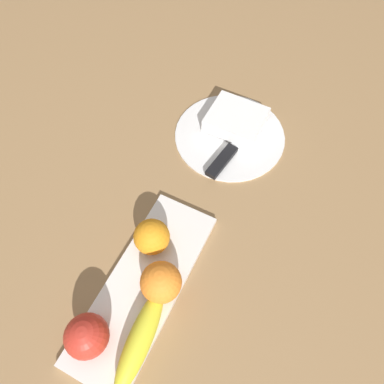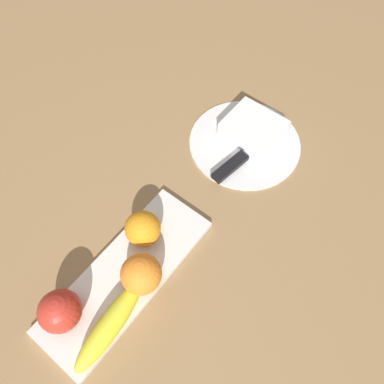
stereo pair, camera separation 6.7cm
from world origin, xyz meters
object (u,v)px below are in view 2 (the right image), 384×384
at_px(fruit_tray, 127,275).
at_px(orange_near_apple, 142,275).
at_px(dinner_plate, 245,142).
at_px(apple, 60,311).
at_px(banana, 110,325).
at_px(folded_napkin, 254,127).
at_px(knife, 235,163).
at_px(orange_near_banana, 143,228).

height_order(fruit_tray, orange_near_apple, orange_near_apple).
relative_size(orange_near_apple, dinner_plate, 0.29).
distance_m(apple, banana, 0.08).
bearing_deg(folded_napkin, knife, -169.40).
bearing_deg(orange_near_banana, orange_near_apple, -138.52).
height_order(apple, orange_near_apple, same).
bearing_deg(knife, folded_napkin, 19.38).
relative_size(orange_near_apple, folded_napkin, 0.58).
distance_m(banana, orange_near_banana, 0.17).
height_order(apple, folded_napkin, apple).
relative_size(apple, banana, 0.42).
bearing_deg(dinner_plate, orange_near_apple, -174.70).
height_order(banana, orange_near_banana, orange_near_banana).
bearing_deg(knife, apple, -177.56).
bearing_deg(banana, orange_near_apple, -0.09).
bearing_deg(orange_near_banana, fruit_tray, -163.18).
xyz_separation_m(orange_near_apple, orange_near_banana, (0.06, 0.06, -0.00)).
height_order(orange_near_banana, knife, orange_near_banana).
xyz_separation_m(apple, knife, (0.42, -0.05, -0.03)).
distance_m(banana, dinner_plate, 0.46).
bearing_deg(orange_near_banana, folded_napkin, -3.84).
bearing_deg(knife, fruit_tray, -174.47).
bearing_deg(folded_napkin, banana, -174.96).
xyz_separation_m(fruit_tray, knife, (0.31, -0.02, 0.01)).
bearing_deg(banana, orange_near_banana, 17.35).
height_order(apple, banana, apple).
relative_size(orange_near_apple, knife, 0.38).
bearing_deg(apple, banana, -64.94).
bearing_deg(orange_near_banana, dinner_plate, -4.23).
distance_m(dinner_plate, knife, 0.07).
xyz_separation_m(apple, orange_near_apple, (0.12, -0.06, 0.00)).
distance_m(fruit_tray, dinner_plate, 0.38).
xyz_separation_m(banana, dinner_plate, (0.45, 0.04, -0.03)).
height_order(folded_napkin, knife, folded_napkin).
bearing_deg(fruit_tray, apple, 165.34).
relative_size(fruit_tray, orange_near_banana, 5.30).
height_order(orange_near_banana, dinner_plate, orange_near_banana).
bearing_deg(apple, fruit_tray, -14.66).
xyz_separation_m(folded_napkin, knife, (-0.09, -0.02, -0.01)).
bearing_deg(dinner_plate, orange_near_banana, 175.77).
bearing_deg(banana, dinner_plate, -0.37).
bearing_deg(dinner_plate, banana, -174.63).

